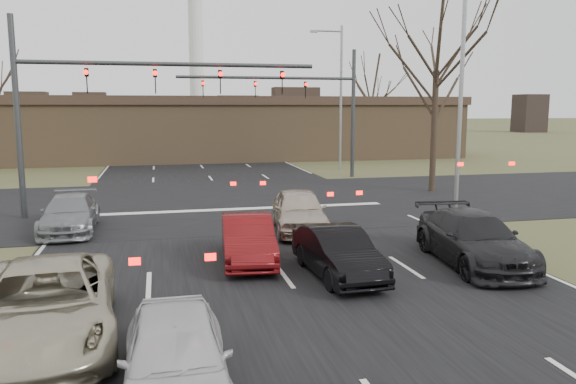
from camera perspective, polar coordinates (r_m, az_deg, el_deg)
name	(u,v)px	position (r m, az deg, el deg)	size (l,w,h in m)	color
ground	(315,317)	(12.35, 2.72, -12.60)	(360.00, 360.00, 0.00)	#474D29
road_main	(184,143)	(71.27, -10.55, 4.95)	(14.00, 300.00, 0.02)	black
road_cross	(228,202)	(26.63, -6.08, -1.01)	(200.00, 14.00, 0.02)	black
building	(218,128)	(49.37, -7.12, 6.52)	(42.40, 10.40, 5.30)	brown
mast_arm_near	(103,92)	(24.16, -18.26, 9.67)	(12.12, 0.24, 8.00)	#383A3D
mast_arm_far	(310,98)	(35.32, 2.29, 9.56)	(11.12, 0.24, 8.00)	#383A3D
streetlight_right_near	(458,79)	(24.26, 16.85, 10.94)	(2.34, 0.25, 10.00)	gray
streetlight_right_far	(339,90)	(40.07, 5.15, 10.24)	(2.34, 0.25, 10.00)	gray
tree_right_near	(438,19)	(30.86, 15.03, 16.63)	(6.90, 6.90, 11.50)	black
tree_right_far	(373,77)	(49.57, 8.60, 11.46)	(5.40, 5.40, 9.00)	black
car_silver_suv	(45,305)	(11.73, -23.42, -10.52)	(2.54, 5.50, 1.53)	#AEA78D
car_white_sedan	(176,357)	(9.08, -11.33, -16.12)	(1.64, 4.08, 1.39)	silver
car_black_hatch	(338,253)	(14.96, 5.09, -6.16)	(1.39, 3.97, 1.31)	black
car_charcoal_sedan	(474,239)	(16.91, 18.35, -4.55)	(2.06, 5.07, 1.47)	black
car_grey_ahead	(70,214)	(21.70, -21.28, -2.06)	(1.84, 4.53, 1.32)	gray
car_red_ahead	(248,239)	(16.35, -4.12, -4.80)	(1.42, 4.08, 1.34)	#620E10
car_silver_ahead	(299,211)	(20.19, 1.16, -1.91)	(1.81, 4.50, 1.53)	#BBAA97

